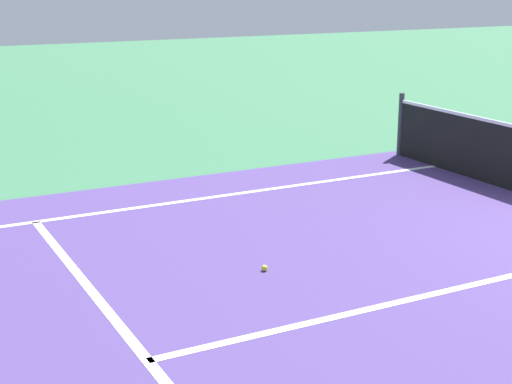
{
  "coord_description": "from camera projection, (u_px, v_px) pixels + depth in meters",
  "views": [
    {
      "loc": [
        5.42,
        -8.24,
        3.0
      ],
      "look_at": [
        -0.91,
        -4.94,
        1.0
      ],
      "focal_mm": 54.58,
      "sensor_mm": 36.0,
      "label": 1
    }
  ],
  "objects": [
    {
      "name": "line_center_service",
      "position": [
        454.0,
        289.0,
        7.68
      ],
      "size": [
        0.1,
        6.4,
        0.01
      ],
      "primitive_type": "cube",
      "color": "white",
      "rests_on": "ground_plane"
    },
    {
      "name": "line_sideline_left",
      "position": [
        72.0,
        217.0,
        9.97
      ],
      "size": [
        0.1,
        11.89,
        0.01
      ],
      "primitive_type": "cube",
      "color": "white",
      "rests_on": "ground_plane"
    },
    {
      "name": "line_service_near",
      "position": [
        148.0,
        361.0,
        6.26
      ],
      "size": [
        8.22,
        0.1,
        0.01
      ],
      "primitive_type": "cube",
      "color": "white",
      "rests_on": "ground_plane"
    },
    {
      "name": "tennis_ball_mid_court",
      "position": [
        264.0,
        268.0,
        8.16
      ],
      "size": [
        0.07,
        0.07,
        0.07
      ],
      "primitive_type": "sphere",
      "color": "#CCE033",
      "rests_on": "ground_plane"
    }
  ]
}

